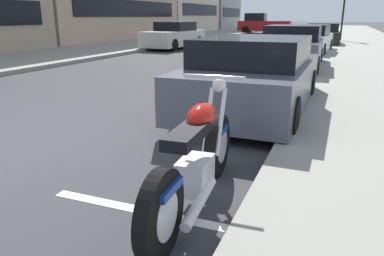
{
  "coord_description": "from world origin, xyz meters",
  "views": [
    {
      "loc": [
        -2.59,
        -4.94,
        1.69
      ],
      "look_at": [
        0.64,
        -3.66,
        0.63
      ],
      "focal_mm": 34.38,
      "sensor_mm": 36.0,
      "label": 1
    }
  ],
  "objects_px": {
    "parked_car_behind_motorcycle": "(254,76)",
    "parked_motorcycle": "(196,161)",
    "parked_car_second_in_row": "(309,40)",
    "crossing_truck": "(263,24)",
    "parked_car_at_intersection": "(292,49)",
    "traffic_signal_near_corner": "(345,1)",
    "parked_car_mid_block": "(322,35)",
    "car_opposite_curb": "(174,36)"
  },
  "relations": [
    {
      "from": "parked_car_behind_motorcycle",
      "to": "parked_motorcycle",
      "type": "bearing_deg",
      "value": -174.98
    },
    {
      "from": "parked_car_second_in_row",
      "to": "crossing_truck",
      "type": "bearing_deg",
      "value": 19.87
    },
    {
      "from": "crossing_truck",
      "to": "parked_motorcycle",
      "type": "bearing_deg",
      "value": 97.85
    },
    {
      "from": "parked_car_behind_motorcycle",
      "to": "parked_car_at_intersection",
      "type": "height_order",
      "value": "parked_car_at_intersection"
    },
    {
      "from": "parked_car_second_in_row",
      "to": "traffic_signal_near_corner",
      "type": "height_order",
      "value": "traffic_signal_near_corner"
    },
    {
      "from": "parked_motorcycle",
      "to": "parked_car_second_in_row",
      "type": "xyz_separation_m",
      "value": [
        15.38,
        0.34,
        0.2
      ]
    },
    {
      "from": "parked_car_behind_motorcycle",
      "to": "parked_car_at_intersection",
      "type": "xyz_separation_m",
      "value": [
        5.94,
        0.06,
        0.03
      ]
    },
    {
      "from": "parked_car_behind_motorcycle",
      "to": "parked_car_mid_block",
      "type": "height_order",
      "value": "parked_car_behind_motorcycle"
    },
    {
      "from": "crossing_truck",
      "to": "parked_car_mid_block",
      "type": "bearing_deg",
      "value": 111.42
    },
    {
      "from": "parked_car_mid_block",
      "to": "car_opposite_curb",
      "type": "relative_size",
      "value": 0.93
    },
    {
      "from": "crossing_truck",
      "to": "car_opposite_curb",
      "type": "relative_size",
      "value": 1.16
    },
    {
      "from": "parked_car_second_in_row",
      "to": "parked_car_mid_block",
      "type": "distance_m",
      "value": 6.0
    },
    {
      "from": "parked_car_behind_motorcycle",
      "to": "parked_car_second_in_row",
      "type": "distance_m",
      "value": 11.65
    },
    {
      "from": "parked_car_at_intersection",
      "to": "parked_car_mid_block",
      "type": "xyz_separation_m",
      "value": [
        11.71,
        -0.33,
        -0.07
      ]
    },
    {
      "from": "car_opposite_curb",
      "to": "parked_car_second_in_row",
      "type": "bearing_deg",
      "value": 89.88
    },
    {
      "from": "parked_car_second_in_row",
      "to": "car_opposite_curb",
      "type": "relative_size",
      "value": 1.03
    },
    {
      "from": "parked_car_behind_motorcycle",
      "to": "parked_car_mid_block",
      "type": "xyz_separation_m",
      "value": [
        17.65,
        -0.26,
        -0.03
      ]
    },
    {
      "from": "parked_car_behind_motorcycle",
      "to": "traffic_signal_near_corner",
      "type": "relative_size",
      "value": 1.23
    },
    {
      "from": "parked_car_mid_block",
      "to": "crossing_truck",
      "type": "xyz_separation_m",
      "value": [
        14.92,
        6.65,
        0.32
      ]
    },
    {
      "from": "car_opposite_curb",
      "to": "parked_car_behind_motorcycle",
      "type": "bearing_deg",
      "value": 34.38
    },
    {
      "from": "parked_car_at_intersection",
      "to": "car_opposite_curb",
      "type": "bearing_deg",
      "value": 47.17
    },
    {
      "from": "parked_car_mid_block",
      "to": "parked_car_second_in_row",
      "type": "bearing_deg",
      "value": 173.89
    },
    {
      "from": "parked_car_second_in_row",
      "to": "traffic_signal_near_corner",
      "type": "xyz_separation_m",
      "value": [
        9.39,
        -1.31,
        2.05
      ]
    },
    {
      "from": "parked_car_mid_block",
      "to": "crossing_truck",
      "type": "distance_m",
      "value": 16.34
    },
    {
      "from": "parked_motorcycle",
      "to": "parked_car_mid_block",
      "type": "xyz_separation_m",
      "value": [
        21.38,
        0.05,
        0.17
      ]
    },
    {
      "from": "parked_car_behind_motorcycle",
      "to": "parked_car_mid_block",
      "type": "relative_size",
      "value": 1.02
    },
    {
      "from": "parked_car_second_in_row",
      "to": "crossing_truck",
      "type": "relative_size",
      "value": 0.88
    },
    {
      "from": "crossing_truck",
      "to": "traffic_signal_near_corner",
      "type": "bearing_deg",
      "value": 121.01
    },
    {
      "from": "parked_motorcycle",
      "to": "traffic_signal_near_corner",
      "type": "distance_m",
      "value": 24.89
    },
    {
      "from": "parked_car_second_in_row",
      "to": "parked_car_at_intersection",
      "type": "bearing_deg",
      "value": -177.31
    },
    {
      "from": "parked_motorcycle",
      "to": "parked_car_at_intersection",
      "type": "bearing_deg",
      "value": -0.54
    },
    {
      "from": "parked_motorcycle",
      "to": "parked_car_at_intersection",
      "type": "distance_m",
      "value": 9.68
    },
    {
      "from": "parked_car_behind_motorcycle",
      "to": "traffic_signal_near_corner",
      "type": "xyz_separation_m",
      "value": [
        21.04,
        -1.27,
        2.05
      ]
    },
    {
      "from": "parked_car_mid_block",
      "to": "traffic_signal_near_corner",
      "type": "relative_size",
      "value": 1.2
    },
    {
      "from": "parked_motorcycle",
      "to": "parked_car_mid_block",
      "type": "bearing_deg",
      "value": -2.62
    },
    {
      "from": "parked_motorcycle",
      "to": "parked_car_second_in_row",
      "type": "bearing_deg",
      "value": -1.47
    },
    {
      "from": "parked_car_at_intersection",
      "to": "parked_car_mid_block",
      "type": "relative_size",
      "value": 1.11
    },
    {
      "from": "parked_car_behind_motorcycle",
      "to": "crossing_truck",
      "type": "xyz_separation_m",
      "value": [
        32.57,
        6.39,
        0.28
      ]
    },
    {
      "from": "parked_motorcycle",
      "to": "traffic_signal_near_corner",
      "type": "relative_size",
      "value": 0.63
    },
    {
      "from": "car_opposite_curb",
      "to": "traffic_signal_near_corner",
      "type": "relative_size",
      "value": 1.29
    },
    {
      "from": "parked_car_behind_motorcycle",
      "to": "crossing_truck",
      "type": "relative_size",
      "value": 0.82
    },
    {
      "from": "parked_car_at_intersection",
      "to": "parked_car_mid_block",
      "type": "height_order",
      "value": "parked_car_at_intersection"
    }
  ]
}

